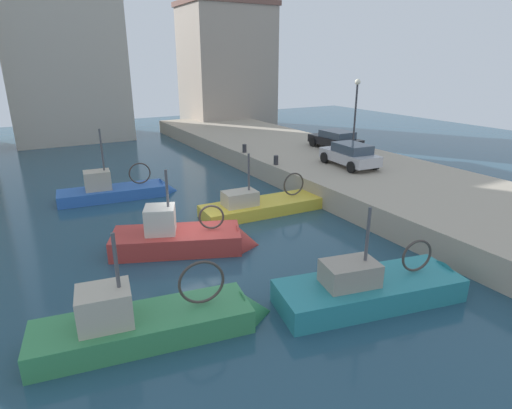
# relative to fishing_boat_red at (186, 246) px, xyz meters

# --- Properties ---
(water_surface) EXTENTS (80.00, 80.00, 0.00)m
(water_surface) POSITION_rel_fishing_boat_red_xyz_m (0.68, 0.10, -0.12)
(water_surface) COLOR navy
(water_surface) RESTS_ON ground
(quay_wall) EXTENTS (9.00, 56.00, 1.20)m
(quay_wall) POSITION_rel_fishing_boat_red_xyz_m (12.18, 0.10, 0.48)
(quay_wall) COLOR #ADA08C
(quay_wall) RESTS_ON ground
(fishing_boat_red) EXTENTS (6.03, 3.87, 4.16)m
(fishing_boat_red) POSITION_rel_fishing_boat_red_xyz_m (0.00, 0.00, 0.00)
(fishing_boat_red) COLOR #BC3833
(fishing_boat_red) RESTS_ON ground
(fishing_boat_teal) EXTENTS (6.86, 3.18, 4.03)m
(fishing_boat_teal) POSITION_rel_fishing_boat_red_xyz_m (3.95, -6.50, -0.02)
(fishing_boat_teal) COLOR teal
(fishing_boat_teal) RESTS_ON ground
(fishing_boat_blue) EXTENTS (6.45, 2.45, 4.59)m
(fishing_boat_blue) POSITION_rel_fishing_boat_red_xyz_m (-0.80, 8.07, 0.01)
(fishing_boat_blue) COLOR #2D60B7
(fishing_boat_blue) RESTS_ON ground
(fishing_boat_green) EXTENTS (6.73, 2.69, 3.94)m
(fishing_boat_green) POSITION_rel_fishing_boat_red_xyz_m (-2.68, -4.84, 0.02)
(fishing_boat_green) COLOR #388951
(fishing_boat_green) RESTS_ON ground
(fishing_boat_yellow) EXTENTS (7.07, 2.30, 3.86)m
(fishing_boat_yellow) POSITION_rel_fishing_boat_red_xyz_m (5.22, 2.13, -0.02)
(fishing_boat_yellow) COLOR gold
(fishing_boat_yellow) RESTS_ON ground
(parked_car_black) EXTENTS (2.03, 4.00, 1.27)m
(parked_car_black) POSITION_rel_fishing_boat_red_xyz_m (14.20, 8.08, 1.74)
(parked_car_black) COLOR black
(parked_car_black) RESTS_ON quay_wall
(parked_car_silver) EXTENTS (2.13, 3.98, 1.36)m
(parked_car_silver) POSITION_rel_fishing_boat_red_xyz_m (11.57, 3.61, 1.78)
(parked_car_silver) COLOR #B7B7BC
(parked_car_silver) RESTS_ON quay_wall
(mooring_bollard_mid) EXTENTS (0.28, 0.28, 0.55)m
(mooring_bollard_mid) POSITION_rel_fishing_boat_red_xyz_m (8.03, 6.10, 1.36)
(mooring_bollard_mid) COLOR #2D2D33
(mooring_bollard_mid) RESTS_ON quay_wall
(mooring_bollard_north) EXTENTS (0.28, 0.28, 0.55)m
(mooring_bollard_north) POSITION_rel_fishing_boat_red_xyz_m (8.03, 10.10, 1.36)
(mooring_bollard_north) COLOR #2D2D33
(mooring_bollard_north) RESTS_ON quay_wall
(quay_streetlamp) EXTENTS (0.36, 0.36, 4.83)m
(quay_streetlamp) POSITION_rel_fishing_boat_red_xyz_m (13.68, 5.72, 4.33)
(quay_streetlamp) COLOR #38383D
(quay_streetlamp) RESTS_ON quay_wall
(waterfront_building_west) EXTENTS (10.24, 8.71, 15.88)m
(waterfront_building_west) POSITION_rel_fishing_boat_red_xyz_m (-0.52, 29.04, 7.84)
(waterfront_building_west) COLOR #B2A899
(waterfront_building_west) RESTS_ON ground
(waterfront_building_central) EXTENTS (9.14, 7.20, 12.81)m
(waterfront_building_central) POSITION_rel_fishing_boat_red_xyz_m (15.57, 28.19, 6.30)
(waterfront_building_central) COLOR #A39384
(waterfront_building_central) RESTS_ON ground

